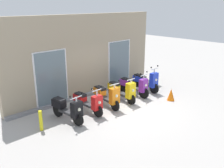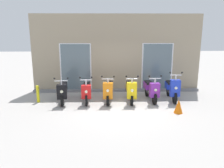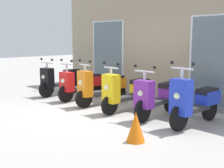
% 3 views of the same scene
% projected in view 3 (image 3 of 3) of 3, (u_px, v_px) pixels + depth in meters
% --- Properties ---
extents(ground_plane, '(40.00, 40.00, 0.00)m').
position_uv_depth(ground_plane, '(89.00, 112.00, 6.99)').
color(ground_plane, '#A8A39E').
extents(storefront_facade, '(7.91, 0.50, 3.62)m').
position_uv_depth(storefront_facade, '(157.00, 38.00, 8.41)').
color(storefront_facade, gray).
rests_on(storefront_facade, ground_plane).
extents(scooter_black, '(0.58, 1.61, 1.16)m').
position_uv_depth(scooter_black, '(61.00, 79.00, 9.07)').
color(scooter_black, black).
rests_on(scooter_black, ground_plane).
extents(scooter_red, '(0.52, 1.62, 1.18)m').
position_uv_depth(scooter_red, '(82.00, 83.00, 8.41)').
color(scooter_red, black).
rests_on(scooter_red, ground_plane).
extents(scooter_orange, '(0.54, 1.58, 1.22)m').
position_uv_depth(scooter_orange, '(101.00, 86.00, 7.69)').
color(scooter_orange, black).
rests_on(scooter_orange, ground_plane).
extents(scooter_yellow, '(0.53, 1.60, 1.21)m').
position_uv_depth(scooter_yellow, '(126.00, 91.00, 7.05)').
color(scooter_yellow, black).
rests_on(scooter_yellow, ground_plane).
extents(scooter_purple, '(0.55, 1.63, 1.20)m').
position_uv_depth(scooter_purple, '(158.00, 96.00, 6.49)').
color(scooter_purple, black).
rests_on(scooter_purple, ground_plane).
extents(scooter_blue, '(0.54, 1.59, 1.32)m').
position_uv_depth(scooter_blue, '(194.00, 101.00, 5.85)').
color(scooter_blue, black).
rests_on(scooter_blue, ground_plane).
extents(traffic_cone, '(0.32, 0.32, 0.52)m').
position_uv_depth(traffic_cone, '(136.00, 127.00, 4.98)').
color(traffic_cone, orange).
rests_on(traffic_cone, ground_plane).
extents(curb_bollard, '(0.12, 0.12, 0.70)m').
position_uv_depth(curb_bollard, '(44.00, 80.00, 9.85)').
color(curb_bollard, yellow).
rests_on(curb_bollard, ground_plane).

